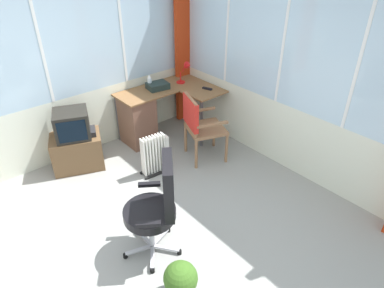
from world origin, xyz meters
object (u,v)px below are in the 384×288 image
space_heater (155,154)px  potted_plant (181,280)px  wooden_armchair (197,121)px  office_chair (158,203)px  spray_bottle (150,82)px  paper_tray (158,86)px  tv_on_stand (76,143)px  desk_lamp (187,69)px  tv_remote (207,89)px  desk (142,116)px

space_heater → potted_plant: size_ratio=1.46×
wooden_armchair → office_chair: office_chair is taller
spray_bottle → paper_tray: bearing=-47.3°
tv_on_stand → spray_bottle: bearing=4.5°
desk_lamp → potted_plant: size_ratio=0.87×
wooden_armchair → tv_on_stand: 1.62m
potted_plant → tv_remote: bearing=43.0°
spray_bottle → potted_plant: size_ratio=0.57×
paper_tray → tv_on_stand: paper_tray is taller
potted_plant → desk: bearing=63.0°
office_chair → space_heater: 1.35m
desk_lamp → spray_bottle: bearing=162.4°
tv_on_stand → space_heater: size_ratio=1.49×
space_heater → potted_plant: 1.87m
desk_lamp → wooden_armchair: desk_lamp is taller
tv_remote → spray_bottle: size_ratio=0.69×
spray_bottle → wooden_armchair: (0.06, -0.99, -0.27)m
tv_remote → desk: bearing=133.2°
desk_lamp → wooden_armchair: size_ratio=0.35×
desk → potted_plant: size_ratio=3.58×
desk_lamp → office_chair: desk_lamp is taller
desk_lamp → paper_tray: (-0.48, 0.09, -0.17)m
wooden_armchair → desk_lamp: bearing=58.5°
spray_bottle → space_heater: 1.21m
desk → spray_bottle: spray_bottle is taller
tv_remote → wooden_armchair: size_ratio=0.16×
potted_plant → desk_lamp: bearing=49.2°
desk_lamp → paper_tray: size_ratio=1.11×
desk_lamp → tv_on_stand: bearing=177.6°
desk → tv_on_stand: 1.05m
desk_lamp → space_heater: desk_lamp is taller
desk_lamp → space_heater: (-1.13, -0.71, -0.69)m
desk → office_chair: bearing=-119.4°
tv_remote → office_chair: bearing=-161.3°
desk → wooden_armchair: size_ratio=1.45×
office_chair → potted_plant: size_ratio=2.83×
spray_bottle → space_heater: (-0.57, -0.89, -0.58)m
wooden_armchair → potted_plant: 2.20m
paper_tray → potted_plant: size_ratio=0.79×
desk_lamp → space_heater: size_ratio=0.60×
wooden_armchair → office_chair: 1.67m
paper_tray → tv_on_stand: bearing=-179.4°
paper_tray → tv_on_stand: (-1.36, -0.01, -0.43)m
desk_lamp → spray_bottle: size_ratio=1.54×
tv_remote → paper_tray: bearing=120.0°
tv_remote → tv_on_stand: size_ratio=0.18×
wooden_armchair → spray_bottle: bearing=93.4°
office_chair → spray_bottle: bearing=56.9°
desk_lamp → desk: bearing=174.6°
spray_bottle → wooden_armchair: bearing=-86.6°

